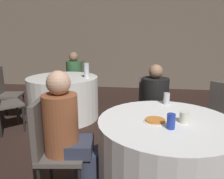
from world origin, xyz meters
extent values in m
cube|color=#7A6B5B|center=(0.00, 4.51, 1.40)|extent=(16.00, 0.06, 2.80)
cylinder|color=white|center=(0.19, 0.04, 0.38)|extent=(1.20, 1.20, 0.76)
cylinder|color=white|center=(-1.42, 1.90, 0.38)|extent=(1.25, 1.25, 0.76)
cube|color=#59514C|center=(-0.72, -0.08, 0.44)|extent=(0.45, 0.45, 0.04)
cube|color=#59514C|center=(-0.89, -0.10, 0.70)|extent=(0.10, 0.38, 0.48)
cylinder|color=black|center=(-0.57, 0.11, 0.21)|extent=(0.03, 0.03, 0.42)
cylinder|color=black|center=(-0.91, 0.07, 0.21)|extent=(0.03, 0.03, 0.42)
cube|color=#59514C|center=(0.83, 0.71, 0.44)|extent=(0.57, 0.57, 0.04)
cylinder|color=black|center=(0.83, 0.47, 0.21)|extent=(0.03, 0.03, 0.42)
cylinder|color=black|center=(0.59, 0.70, 0.21)|extent=(0.03, 0.03, 0.42)
cylinder|color=black|center=(0.82, 0.95, 0.21)|extent=(0.03, 0.03, 0.42)
cube|color=#59514C|center=(0.14, 0.96, 0.44)|extent=(0.42, 0.42, 0.04)
cube|color=#59514C|center=(0.13, 1.14, 0.70)|extent=(0.38, 0.07, 0.48)
cylinder|color=black|center=(0.32, 0.80, 0.21)|extent=(0.03, 0.03, 0.42)
cylinder|color=black|center=(-0.02, 0.78, 0.21)|extent=(0.03, 0.03, 0.42)
cylinder|color=black|center=(0.30, 1.14, 0.21)|extent=(0.03, 0.03, 0.42)
cylinder|color=black|center=(-0.04, 1.12, 0.21)|extent=(0.03, 0.03, 0.42)
cube|color=#59514C|center=(-2.08, 1.22, 0.44)|extent=(0.57, 0.57, 0.04)
cylinder|color=black|center=(-2.08, 1.46, 0.21)|extent=(0.03, 0.03, 0.42)
cylinder|color=black|center=(-1.84, 1.23, 0.21)|extent=(0.03, 0.03, 0.42)
cylinder|color=black|center=(-2.07, 0.98, 0.21)|extent=(0.03, 0.03, 0.42)
cube|color=#59514C|center=(-2.35, 1.72, 0.44)|extent=(0.47, 0.47, 0.04)
cylinder|color=black|center=(-2.21, 1.92, 0.21)|extent=(0.03, 0.03, 0.42)
cylinder|color=black|center=(-2.15, 1.59, 0.21)|extent=(0.03, 0.03, 0.42)
cylinder|color=black|center=(-2.55, 1.85, 0.21)|extent=(0.03, 0.03, 0.42)
cube|color=#59514C|center=(-1.50, 2.84, 0.44)|extent=(0.43, 0.43, 0.04)
cube|color=#59514C|center=(-1.51, 3.02, 0.70)|extent=(0.38, 0.08, 0.48)
cylinder|color=black|center=(-1.31, 2.69, 0.21)|extent=(0.03, 0.03, 0.42)
cylinder|color=black|center=(-1.65, 2.66, 0.21)|extent=(0.03, 0.03, 0.42)
cylinder|color=black|center=(-1.34, 3.03, 0.21)|extent=(0.03, 0.03, 0.42)
cylinder|color=black|center=(-1.68, 3.00, 0.21)|extent=(0.03, 0.03, 0.42)
cylinder|color=#4C4238|center=(-1.48, 2.62, 0.23)|extent=(0.24, 0.24, 0.46)
cube|color=#4C4238|center=(-1.49, 2.73, 0.51)|extent=(0.35, 0.35, 0.12)
cylinder|color=#38663D|center=(-1.50, 2.84, 0.70)|extent=(0.34, 0.34, 0.48)
sphere|color=#997056|center=(-1.50, 2.84, 1.04)|extent=(0.20, 0.20, 0.20)
cylinder|color=black|center=(0.15, 0.74, 0.23)|extent=(0.24, 0.24, 0.46)
cube|color=black|center=(0.15, 0.85, 0.51)|extent=(0.35, 0.34, 0.12)
cylinder|color=black|center=(0.14, 0.96, 0.71)|extent=(0.35, 0.35, 0.49)
sphere|color=#997056|center=(0.14, 0.96, 1.04)|extent=(0.17, 0.17, 0.17)
cylinder|color=#33384C|center=(-0.50, -0.05, 0.23)|extent=(0.24, 0.24, 0.46)
cube|color=#33384C|center=(-0.61, -0.06, 0.51)|extent=(0.35, 0.33, 0.12)
cylinder|color=brown|center=(-0.72, -0.08, 0.73)|extent=(0.30, 0.30, 0.53)
sphere|color=tan|center=(-0.72, -0.08, 1.09)|extent=(0.20, 0.20, 0.20)
cylinder|color=white|center=(0.09, 0.01, 0.76)|extent=(0.21, 0.21, 0.01)
cylinder|color=orange|center=(0.09, 0.01, 0.77)|extent=(0.17, 0.17, 0.01)
cylinder|color=#1E38A5|center=(0.20, -0.12, 0.82)|extent=(0.07, 0.07, 0.12)
cylinder|color=silver|center=(0.24, 0.52, 0.82)|extent=(0.07, 0.07, 0.12)
cylinder|color=silver|center=(0.33, 0.02, 0.81)|extent=(0.08, 0.08, 0.09)
cylinder|color=silver|center=(-0.98, 1.92, 0.89)|extent=(0.09, 0.09, 0.25)
cylinder|color=white|center=(-1.46, 1.83, 0.80)|extent=(0.09, 0.09, 0.09)
camera|label=1|loc=(-0.04, -1.76, 1.47)|focal=35.00mm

